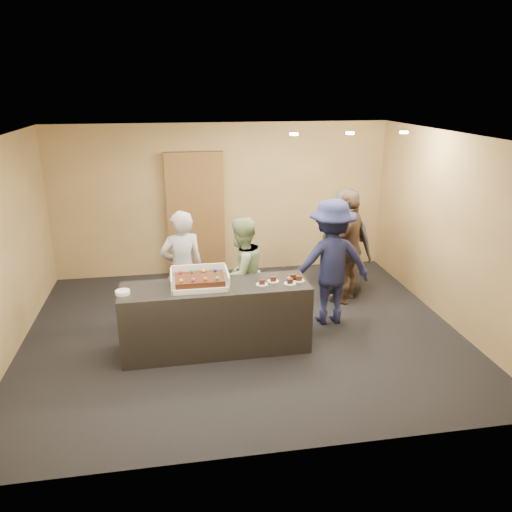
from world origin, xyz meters
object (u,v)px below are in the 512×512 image
(person_brown_extra, at_px, (348,247))
(person_dark_suit, at_px, (345,242))
(sheet_cake, at_px, (200,279))
(person_server_grey, at_px, (182,269))
(storage_cabinet, at_px, (196,215))
(person_sage_man, at_px, (241,274))
(cake_box, at_px, (200,282))
(plate_stack, at_px, (123,292))
(person_navy_man, at_px, (331,262))
(serving_counter, at_px, (216,318))

(person_brown_extra, height_order, person_dark_suit, person_brown_extra)
(sheet_cake, height_order, person_server_grey, person_server_grey)
(storage_cabinet, xyz_separation_m, person_sage_man, (0.50, -2.25, -0.31))
(cake_box, bearing_deg, person_brown_extra, 26.62)
(cake_box, bearing_deg, person_sage_man, 42.55)
(person_sage_man, bearing_deg, person_server_grey, -50.71)
(plate_stack, xyz_separation_m, person_server_grey, (0.74, 0.90, -0.08))
(plate_stack, height_order, person_brown_extra, person_brown_extra)
(cake_box, relative_size, person_navy_man, 0.39)
(cake_box, relative_size, person_sage_man, 0.44)
(serving_counter, distance_m, person_dark_suit, 2.76)
(serving_counter, bearing_deg, plate_stack, -176.73)
(plate_stack, height_order, person_dark_suit, person_dark_suit)
(sheet_cake, bearing_deg, person_brown_extra, 27.12)
(person_sage_man, height_order, person_navy_man, person_navy_man)
(person_brown_extra, bearing_deg, person_sage_man, -27.99)
(serving_counter, bearing_deg, person_sage_man, 53.64)
(sheet_cake, xyz_separation_m, person_dark_suit, (2.45, 1.53, -0.12))
(plate_stack, relative_size, person_dark_suit, 0.10)
(person_server_grey, relative_size, person_dark_suit, 0.96)
(person_navy_man, bearing_deg, cake_box, 14.71)
(serving_counter, bearing_deg, person_brown_extra, 28.24)
(person_server_grey, xyz_separation_m, person_sage_man, (0.81, -0.24, -0.04))
(person_brown_extra, bearing_deg, serving_counter, -18.63)
(serving_counter, xyz_separation_m, cake_box, (-0.19, 0.03, 0.50))
(sheet_cake, relative_size, person_navy_man, 0.33)
(serving_counter, height_order, plate_stack, plate_stack)
(serving_counter, relative_size, storage_cabinet, 1.08)
(person_sage_man, height_order, person_dark_suit, person_dark_suit)
(person_server_grey, bearing_deg, sheet_cake, 91.25)
(person_sage_man, distance_m, person_navy_man, 1.29)
(sheet_cake, bearing_deg, person_navy_man, 16.27)
(plate_stack, xyz_separation_m, person_brown_extra, (3.33, 1.31, -0.02))
(storage_cabinet, xyz_separation_m, person_dark_suit, (2.34, -1.30, -0.23))
(serving_counter, distance_m, person_server_grey, 0.99)
(serving_counter, relative_size, plate_stack, 13.51)
(person_sage_man, height_order, person_brown_extra, person_brown_extra)
(cake_box, distance_m, person_server_grey, 0.83)
(person_navy_man, distance_m, person_brown_extra, 0.84)
(serving_counter, xyz_separation_m, person_brown_extra, (2.20, 1.23, 0.45))
(person_server_grey, xyz_separation_m, person_navy_man, (2.09, -0.27, 0.07))
(person_server_grey, relative_size, person_sage_man, 1.05)
(storage_cabinet, bearing_deg, serving_counter, -88.35)
(serving_counter, relative_size, person_dark_suit, 1.36)
(serving_counter, relative_size, person_brown_extra, 1.33)
(person_sage_man, relative_size, person_navy_man, 0.88)
(cake_box, distance_m, person_brown_extra, 2.68)
(person_server_grey, bearing_deg, person_brown_extra, 176.60)
(cake_box, relative_size, sheet_cake, 1.17)
(person_navy_man, relative_size, person_brown_extra, 1.01)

